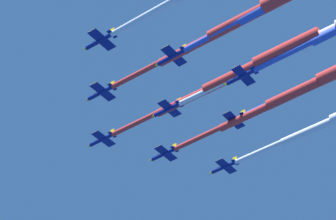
{
  "coord_description": "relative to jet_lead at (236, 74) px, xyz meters",
  "views": [
    {
      "loc": [
        -126.11,
        50.68,
        88.8
      ],
      "look_at": [
        0.0,
        0.0,
        217.87
      ],
      "focal_mm": 72.29,
      "sensor_mm": 36.0,
      "label": 1
    }
  ],
  "objects": [
    {
      "name": "jet_lead",
      "position": [
        0.0,
        0.0,
        0.0
      ],
      "size": [
        65.18,
        43.52,
        3.86
      ],
      "color": "navy"
    },
    {
      "name": "jet_port_inner",
      "position": [
        -17.02,
        6.52,
        0.57
      ],
      "size": [
        63.71,
        42.8,
        3.87
      ],
      "color": "navy"
    },
    {
      "name": "jet_port_mid",
      "position": [
        -19.27,
        -12.64,
        -0.77
      ],
      "size": [
        64.18,
        43.25,
        3.91
      ],
      "color": "navy"
    },
    {
      "name": "jet_starboard_inner",
      "position": [
        -1.9,
        -17.84,
        -1.13
      ],
      "size": [
        65.08,
        41.95,
        3.8
      ],
      "color": "navy"
    }
  ]
}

